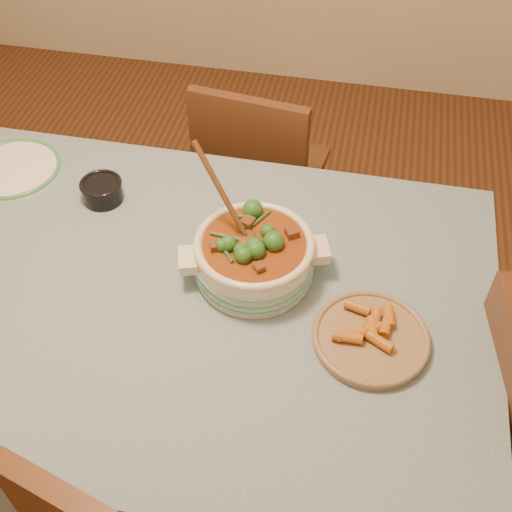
{
  "coord_description": "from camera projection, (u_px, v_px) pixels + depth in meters",
  "views": [
    {
      "loc": [
        0.46,
        -0.95,
        1.97
      ],
      "look_at": [
        0.25,
        0.06,
        0.86
      ],
      "focal_mm": 45.0,
      "sensor_mm": 36.0,
      "label": 1
    }
  ],
  "objects": [
    {
      "name": "dining_table",
      "position": [
        158.0,
        311.0,
        1.65
      ],
      "size": [
        1.68,
        1.08,
        0.76
      ],
      "color": "brown",
      "rests_on": "floor"
    },
    {
      "name": "fried_plate",
      "position": [
        371.0,
        337.0,
        1.46
      ],
      "size": [
        0.3,
        0.3,
        0.05
      ],
      "rotation": [
        0.0,
        0.0,
        -0.13
      ],
      "color": "#9D7D57",
      "rests_on": "dining_table"
    },
    {
      "name": "white_plate",
      "position": [
        13.0,
        169.0,
        1.88
      ],
      "size": [
        0.32,
        0.32,
        0.02
      ],
      "rotation": [
        0.0,
        0.0,
        0.17
      ],
      "color": "white",
      "rests_on": "dining_table"
    },
    {
      "name": "condiment_bowl",
      "position": [
        102.0,
        190.0,
        1.78
      ],
      "size": [
        0.14,
        0.14,
        0.06
      ],
      "rotation": [
        0.0,
        0.0,
        -0.22
      ],
      "color": "black",
      "rests_on": "dining_table"
    },
    {
      "name": "chair_far",
      "position": [
        258.0,
        172.0,
        2.31
      ],
      "size": [
        0.45,
        0.45,
        0.86
      ],
      "rotation": [
        0.0,
        0.0,
        3.01
      ],
      "color": "brown",
      "rests_on": "floor"
    },
    {
      "name": "stew_casserole",
      "position": [
        254.0,
        254.0,
        1.56
      ],
      "size": [
        0.37,
        0.36,
        0.35
      ],
      "rotation": [
        0.0,
        0.0,
        0.31
      ],
      "color": "beige",
      "rests_on": "dining_table"
    },
    {
      "name": "floor",
      "position": [
        180.0,
        434.0,
        2.14
      ],
      "size": [
        4.5,
        4.5,
        0.0
      ],
      "primitive_type": "plane",
      "color": "#452713",
      "rests_on": "ground"
    }
  ]
}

